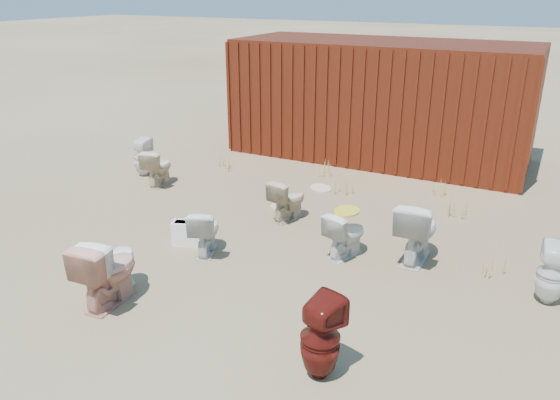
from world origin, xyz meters
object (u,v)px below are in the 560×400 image
at_px(toilet_back_a, 142,157).
at_px(toilet_back_e, 552,274).
at_px(shipping_container, 381,100).
at_px(toilet_front_pink, 107,272).
at_px(toilet_front_maroon, 320,338).
at_px(toilet_back_beige_left, 158,167).
at_px(loose_tank, 190,233).
at_px(toilet_front_c, 205,231).
at_px(toilet_back_beige_right, 288,199).
at_px(toilet_front_e, 417,230).
at_px(toilet_front_a, 110,265).
at_px(toilet_back_yellowlid, 346,234).

bearing_deg(toilet_back_a, toilet_back_e, 165.75).
height_order(shipping_container, toilet_back_e, shipping_container).
distance_m(toilet_front_pink, toilet_front_maroon, 2.66).
height_order(toilet_back_beige_left, loose_tank, toilet_back_beige_left).
xyz_separation_m(toilet_front_c, toilet_back_beige_right, (0.48, 1.56, 0.00)).
distance_m(toilet_front_c, toilet_back_e, 4.31).
height_order(toilet_front_c, toilet_front_e, toilet_front_e).
relative_size(toilet_front_e, toilet_back_beige_left, 1.25).
xyz_separation_m(shipping_container, toilet_front_a, (-1.00, -6.99, -0.81)).
xyz_separation_m(toilet_back_beige_right, toilet_back_e, (3.76, -0.79, 0.04)).
bearing_deg(loose_tank, toilet_front_maroon, -53.47).
distance_m(shipping_container, toilet_back_yellowlid, 5.00).
bearing_deg(toilet_back_yellowlid, toilet_front_maroon, 124.10).
bearing_deg(toilet_back_a, toilet_back_yellowlid, 160.32).
distance_m(toilet_front_maroon, loose_tank, 3.25).
bearing_deg(toilet_front_pink, toilet_front_e, -140.41).
distance_m(toilet_front_e, toilet_back_a, 5.66).
bearing_deg(toilet_back_a, toilet_front_c, 140.45).
xyz_separation_m(shipping_container, toilet_front_e, (1.96, -4.46, -0.77)).
height_order(toilet_front_maroon, toilet_front_e, toilet_front_e).
distance_m(toilet_front_pink, toilet_back_beige_left, 4.04).
xyz_separation_m(toilet_front_a, toilet_back_a, (-2.60, 3.59, -0.02)).
relative_size(toilet_front_c, toilet_back_beige_left, 0.96).
bearing_deg(toilet_back_e, loose_tank, 9.08).
xyz_separation_m(toilet_front_a, toilet_back_yellowlid, (2.09, 2.20, -0.07)).
xyz_separation_m(toilet_front_c, toilet_front_e, (2.60, 1.12, 0.10)).
height_order(shipping_container, loose_tank, shipping_container).
height_order(toilet_front_a, toilet_back_e, toilet_front_a).
bearing_deg(toilet_back_beige_left, loose_tank, 129.74).
bearing_deg(toilet_front_e, toilet_front_maroon, 85.97).
distance_m(toilet_front_maroon, toilet_back_beige_left, 5.91).
height_order(toilet_front_pink, toilet_back_a, toilet_front_pink).
bearing_deg(toilet_front_pink, toilet_front_maroon, 175.14).
bearing_deg(loose_tank, shipping_container, 58.72).
xyz_separation_m(toilet_back_a, toilet_back_yellowlid, (4.69, -1.39, -0.05)).
xyz_separation_m(toilet_front_c, toilet_back_e, (4.24, 0.77, 0.04)).
xyz_separation_m(toilet_front_maroon, toilet_back_e, (1.83, 2.39, -0.04)).
bearing_deg(toilet_back_a, toilet_front_a, 122.81).
distance_m(toilet_front_a, toilet_front_c, 1.45).
height_order(toilet_front_maroon, toilet_back_yellowlid, toilet_front_maroon).
height_order(toilet_front_pink, toilet_back_beige_left, toilet_front_pink).
distance_m(toilet_front_maroon, toilet_back_beige_right, 3.72).
distance_m(toilet_back_yellowlid, loose_tank, 2.18).
relative_size(shipping_container, toilet_front_c, 9.13).
bearing_deg(toilet_front_c, toilet_front_e, -179.16).
distance_m(toilet_front_pink, toilet_back_a, 4.63).
relative_size(toilet_front_maroon, toilet_back_beige_left, 1.22).
distance_m(toilet_front_a, loose_tank, 1.53).
xyz_separation_m(shipping_container, toilet_back_e, (3.60, -4.81, -0.83)).
relative_size(toilet_front_a, toilet_back_yellowlid, 1.21).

